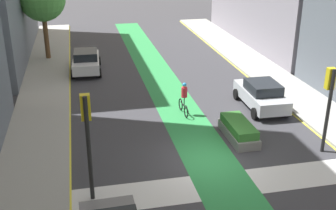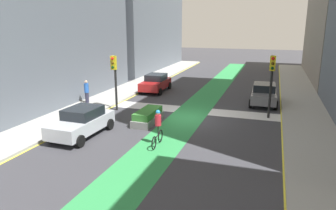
{
  "view_description": "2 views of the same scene",
  "coord_description": "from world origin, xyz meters",
  "views": [
    {
      "loc": [
        -5.2,
        -15.5,
        9.34
      ],
      "look_at": [
        -0.96,
        4.1,
        1.04
      ],
      "focal_mm": 45.31,
      "sensor_mm": 36.0,
      "label": 1
    },
    {
      "loc": [
        -5.2,
        19.34,
        6.08
      ],
      "look_at": [
        0.74,
        1.58,
        1.22
      ],
      "focal_mm": 33.82,
      "sensor_mm": 36.0,
      "label": 2
    }
  ],
  "objects": [
    {
      "name": "curb_stripe_left",
      "position": [
        -6.0,
        0.0,
        0.01
      ],
      "size": [
        0.16,
        60.0,
        0.01
      ],
      "primitive_type": "cube",
      "color": "yellow",
      "rests_on": "ground_plane"
    },
    {
      "name": "sidewalk_left",
      "position": [
        -7.5,
        0.0,
        0.07
      ],
      "size": [
        3.0,
        60.0,
        0.15
      ],
      "primitive_type": "cube",
      "color": "#9E9E99",
      "rests_on": "ground_plane"
    },
    {
      "name": "car_red_right_near",
      "position": [
        4.89,
        -7.27,
        0.8
      ],
      "size": [
        2.13,
        4.26,
        1.57
      ],
      "color": "#A51919",
      "rests_on": "ground_plane"
    },
    {
      "name": "ground_plane",
      "position": [
        0.0,
        0.0,
        0.0
      ],
      "size": [
        120.0,
        120.0,
        0.0
      ],
      "primitive_type": "plane",
      "color": "#38383D"
    },
    {
      "name": "cyclist_in_lane",
      "position": [
        0.13,
        5.07,
        0.97
      ],
      "size": [
        0.32,
        1.73,
        1.86
      ],
      "color": "black",
      "rests_on": "ground_plane"
    },
    {
      "name": "curb_stripe_right",
      "position": [
        6.0,
        0.0,
        0.01
      ],
      "size": [
        0.16,
        60.0,
        0.01
      ],
      "primitive_type": "cube",
      "color": "yellow",
      "rests_on": "ground_plane"
    },
    {
      "name": "sidewalk_right",
      "position": [
        7.5,
        0.0,
        0.07
      ],
      "size": [
        3.0,
        60.0,
        0.15
      ],
      "primitive_type": "cube",
      "color": "#9E9E99",
      "rests_on": "ground_plane"
    },
    {
      "name": "crosswalk_band",
      "position": [
        0.0,
        -2.0,
        0.0
      ],
      "size": [
        12.0,
        1.8,
        0.01
      ],
      "primitive_type": "cube",
      "color": "silver",
      "rests_on": "ground_plane"
    },
    {
      "name": "traffic_signal_near_right",
      "position": [
        5.27,
        -0.2,
        2.75
      ],
      "size": [
        0.35,
        0.52,
        3.91
      ],
      "color": "black",
      "rests_on": "ground_plane"
    },
    {
      "name": "bike_lane_paint",
      "position": [
        0.01,
        0.0,
        0.0
      ],
      "size": [
        2.4,
        60.0,
        0.01
      ],
      "primitive_type": "cube",
      "color": "#2D8C47",
      "rests_on": "ground_plane"
    },
    {
      "name": "car_silver_right_far",
      "position": [
        4.6,
        5.05,
        0.8
      ],
      "size": [
        2.11,
        4.25,
        1.57
      ],
      "color": "#B2B7BF",
      "rests_on": "ground_plane"
    },
    {
      "name": "median_planter",
      "position": [
        2.01,
        1.76,
        0.4
      ],
      "size": [
        1.13,
        2.89,
        0.85
      ],
      "color": "slate",
      "rests_on": "ground_plane"
    },
    {
      "name": "car_grey_left_near",
      "position": [
        -4.67,
        -5.56,
        0.8
      ],
      "size": [
        2.11,
        4.24,
        1.57
      ],
      "color": "slate",
      "rests_on": "ground_plane"
    },
    {
      "name": "pedestrian_sidewalk_right_a",
      "position": [
        8.17,
        -1.05,
        1.04
      ],
      "size": [
        0.34,
        0.34,
        1.73
      ],
      "color": "#262638",
      "rests_on": "sidewalk_right"
    },
    {
      "name": "traffic_signal_near_left",
      "position": [
        -5.14,
        -1.69,
        2.89
      ],
      "size": [
        0.35,
        0.52,
        4.11
      ],
      "color": "black",
      "rests_on": "ground_plane"
    }
  ]
}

